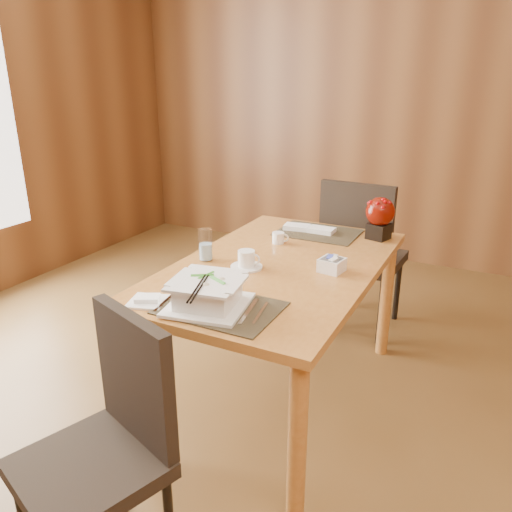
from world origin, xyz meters
The scene contains 15 objects.
ground centered at (0.00, 0.00, 0.00)m, with size 6.00×6.00×0.00m, color brown.
back_wall centered at (0.00, 3.00, 1.40)m, with size 5.00×0.02×2.80m, color brown.
dining_table centered at (0.00, 0.60, 0.65)m, with size 0.90×1.50×0.75m.
placemat_near centered at (0.00, 0.05, 0.75)m, with size 0.45×0.33×0.01m, color black.
placemat_far centered at (0.00, 1.15, 0.75)m, with size 0.45×0.33×0.01m, color black.
soup_setting centered at (-0.05, 0.04, 0.81)m, with size 0.34×0.34×0.12m.
coffee_cup centered at (-0.11, 0.48, 0.79)m, with size 0.15×0.15×0.09m.
water_glass centered at (-0.34, 0.48, 0.83)m, with size 0.07×0.07×0.16m, color white.
creamer_jug centered at (-0.13, 0.88, 0.78)m, with size 0.08×0.08×0.06m, color white, non-canonical shape.
sugar_caddy centered at (0.26, 0.62, 0.78)m, with size 0.10×0.10×0.06m, color white.
berry_decor centered at (0.33, 1.20, 0.88)m, with size 0.16×0.16×0.23m.
napkins_far centered at (-0.05, 1.15, 0.77)m, with size 0.29×0.10×0.03m, color white, non-canonical shape.
bread_plate centered at (-0.29, -0.03, 0.75)m, with size 0.14×0.14×0.01m, color white.
near_chair centered at (-0.11, -0.48, 0.51)m, with size 0.53×0.54×0.90m.
far_chair centered at (0.16, 1.50, 0.57)m, with size 0.49×0.50×1.01m.
Camera 1 is at (0.91, -1.45, 1.60)m, focal length 35.00 mm.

